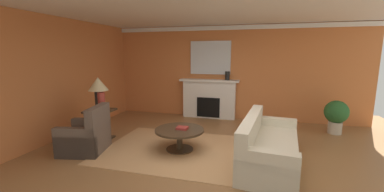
{
  "coord_description": "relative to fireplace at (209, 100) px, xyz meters",
  "views": [
    {
      "loc": [
        0.85,
        -4.21,
        1.97
      ],
      "look_at": [
        -0.62,
        1.09,
        1.0
      ],
      "focal_mm": 22.62,
      "sensor_mm": 36.0,
      "label": 1
    }
  ],
  "objects": [
    {
      "name": "ground_plane",
      "position": [
        0.59,
        -2.98,
        -0.57
      ],
      "size": [
        9.25,
        9.25,
        0.0
      ],
      "primitive_type": "plane",
      "color": "olive"
    },
    {
      "name": "wall_fireplace",
      "position": [
        0.59,
        0.21,
        0.83
      ],
      "size": [
        7.72,
        0.12,
        2.79
      ],
      "primitive_type": "cube",
      "color": "#CC723D",
      "rests_on": "ground_plane"
    },
    {
      "name": "wall_window",
      "position": [
        -3.03,
        -2.68,
        0.83
      ],
      "size": [
        0.12,
        6.86,
        2.79
      ],
      "primitive_type": "cube",
      "color": "#CC723D",
      "rests_on": "ground_plane"
    },
    {
      "name": "ceiling_panel",
      "position": [
        0.59,
        -2.68,
        2.26
      ],
      "size": [
        7.72,
        6.86,
        0.06
      ],
      "primitive_type": "cube",
      "color": "white"
    },
    {
      "name": "crown_moulding",
      "position": [
        0.59,
        0.13,
        2.15
      ],
      "size": [
        7.72,
        0.08,
        0.12
      ],
      "primitive_type": "cube",
      "color": "white"
    },
    {
      "name": "area_rug",
      "position": [
        -0.07,
        -2.7,
        -0.56
      ],
      "size": [
        3.09,
        2.28,
        0.01
      ],
      "primitive_type": "cube",
      "color": "tan",
      "rests_on": "ground_plane"
    },
    {
      "name": "fireplace",
      "position": [
        0.0,
        0.0,
        0.0
      ],
      "size": [
        1.8,
        0.35,
        1.19
      ],
      "color": "white",
      "rests_on": "ground_plane"
    },
    {
      "name": "mantel_mirror",
      "position": [
        0.0,
        0.12,
        1.28
      ],
      "size": [
        1.23,
        0.04,
        1.0
      ],
      "primitive_type": "cube",
      "color": "silver"
    },
    {
      "name": "sofa",
      "position": [
        1.65,
        -2.85,
        -0.27
      ],
      "size": [
        1.12,
        2.18,
        0.85
      ],
      "color": "beige",
      "rests_on": "ground_plane"
    },
    {
      "name": "armchair_near_window",
      "position": [
        -1.87,
        -3.27,
        -0.26
      ],
      "size": [
        0.95,
        0.95,
        0.95
      ],
      "color": "brown",
      "rests_on": "ground_plane"
    },
    {
      "name": "coffee_table",
      "position": [
        -0.07,
        -2.7,
        -0.23
      ],
      "size": [
        1.0,
        1.0,
        0.45
      ],
      "color": "#3D2D1E",
      "rests_on": "ground_plane"
    },
    {
      "name": "side_table",
      "position": [
        -2.02,
        -2.57,
        -0.17
      ],
      "size": [
        0.56,
        0.56,
        0.7
      ],
      "color": "#3D2D1E",
      "rests_on": "ground_plane"
    },
    {
      "name": "table_lamp",
      "position": [
        -2.02,
        -2.57,
        0.66
      ],
      "size": [
        0.44,
        0.44,
        0.75
      ],
      "color": "black",
      "rests_on": "side_table"
    },
    {
      "name": "vase_on_side_table",
      "position": [
        -1.87,
        -2.69,
        0.35
      ],
      "size": [
        0.16,
        0.16,
        0.43
      ],
      "primitive_type": "cylinder",
      "color": "#9E3328",
      "rests_on": "side_table"
    },
    {
      "name": "vase_mantel_right",
      "position": [
        0.55,
        -0.05,
        0.76
      ],
      "size": [
        0.13,
        0.13,
        0.26
      ],
      "primitive_type": "cylinder",
      "color": "black",
      "rests_on": "fireplace"
    },
    {
      "name": "book_red_cover",
      "position": [
        -0.02,
        -2.68,
        -0.09
      ],
      "size": [
        0.23,
        0.19,
        0.05
      ],
      "primitive_type": "cube",
      "rotation": [
        0.0,
        0.0,
        -0.02
      ],
      "color": "maroon",
      "rests_on": "coffee_table"
    },
    {
      "name": "potted_plant",
      "position": [
        3.33,
        -0.65,
        -0.07
      ],
      "size": [
        0.56,
        0.56,
        0.83
      ],
      "color": "#BCB29E",
      "rests_on": "ground_plane"
    }
  ]
}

